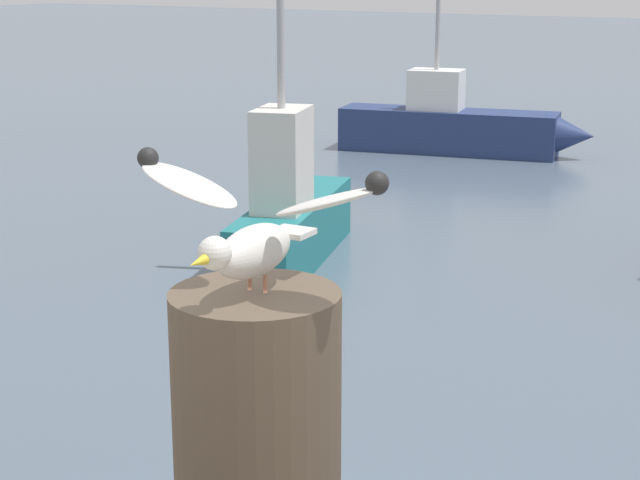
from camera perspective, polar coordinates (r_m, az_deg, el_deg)
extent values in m
cylinder|color=tan|center=(2.08, -3.83, -2.26)|extent=(0.01, 0.01, 0.04)
cylinder|color=tan|center=(2.06, -2.99, -2.40)|extent=(0.01, 0.01, 0.04)
ellipsoid|color=silver|center=(2.04, -3.59, -0.59)|extent=(0.10, 0.23, 0.10)
sphere|color=silver|center=(1.93, -5.72, -0.72)|extent=(0.06, 0.06, 0.06)
cone|color=yellow|center=(1.89, -6.66, -1.22)|extent=(0.02, 0.05, 0.02)
cube|color=silver|center=(2.16, -1.52, 0.43)|extent=(0.08, 0.07, 0.01)
ellipsoid|color=silver|center=(2.11, -7.09, 2.99)|extent=(0.22, 0.13, 0.09)
sphere|color=#242424|center=(2.16, -9.30, 4.41)|extent=(0.04, 0.04, 0.04)
ellipsoid|color=silver|center=(1.95, 0.42, 2.09)|extent=(0.22, 0.13, 0.09)
sphere|color=#242424|center=(1.89, 3.11, 3.10)|extent=(0.04, 0.04, 0.04)
cube|color=navy|center=(17.94, 6.94, 5.86)|extent=(3.72, 1.58, 0.72)
cone|color=navy|center=(17.64, 13.41, 5.53)|extent=(0.89, 0.89, 0.75)
cube|color=white|center=(17.90, 6.30, 8.10)|extent=(0.99, 0.80, 0.67)
cylinder|color=#A5A5A8|center=(17.79, 6.42, 12.04)|extent=(0.08, 0.08, 1.80)
cube|color=#1E7075|center=(11.22, -1.48, 0.44)|extent=(1.44, 2.89, 0.67)
cone|color=#1E7075|center=(12.69, 0.40, 2.30)|extent=(0.72, 0.72, 0.58)
cube|color=silver|center=(10.66, -2.07, 4.37)|extent=(0.68, 0.84, 1.04)
cylinder|color=#A5A5A8|center=(10.49, -2.15, 12.34)|extent=(0.08, 0.08, 1.92)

